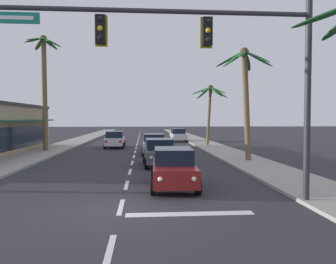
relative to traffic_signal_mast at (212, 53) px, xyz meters
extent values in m
plane|color=#2D2D33|center=(-3.08, -0.37, -5.18)|extent=(220.00, 220.00, 0.00)
cube|color=#9E998E|center=(4.72, 19.63, -5.11)|extent=(3.20, 110.00, 0.14)
cube|color=#9E998E|center=(-10.88, 19.63, -5.11)|extent=(3.20, 110.00, 0.14)
cube|color=silver|center=(-3.08, -3.67, -5.17)|extent=(0.16, 2.00, 0.01)
cube|color=silver|center=(-3.08, 0.01, -5.17)|extent=(0.16, 2.00, 0.01)
cube|color=silver|center=(-3.08, 3.68, -5.17)|extent=(0.16, 2.00, 0.01)
cube|color=silver|center=(-3.08, 7.36, -5.17)|extent=(0.16, 2.00, 0.01)
cube|color=silver|center=(-3.08, 11.03, -5.17)|extent=(0.16, 2.00, 0.01)
cube|color=silver|center=(-3.08, 14.71, -5.17)|extent=(0.16, 2.00, 0.01)
cube|color=silver|center=(-3.08, 18.39, -5.17)|extent=(0.16, 2.00, 0.01)
cube|color=silver|center=(-3.08, 22.06, -5.17)|extent=(0.16, 2.00, 0.01)
cube|color=silver|center=(-3.08, 25.74, -5.17)|extent=(0.16, 2.00, 0.01)
cube|color=silver|center=(-3.08, 29.41, -5.17)|extent=(0.16, 2.00, 0.01)
cube|color=silver|center=(-3.08, 33.09, -5.17)|extent=(0.16, 2.00, 0.01)
cube|color=silver|center=(-3.08, 36.77, -5.17)|extent=(0.16, 2.00, 0.01)
cube|color=silver|center=(-3.08, 40.44, -5.17)|extent=(0.16, 2.00, 0.01)
cube|color=silver|center=(-3.08, 44.12, -5.17)|extent=(0.16, 2.00, 0.01)
cube|color=silver|center=(-3.08, 47.79, -5.17)|extent=(0.16, 2.00, 0.01)
cube|color=silver|center=(-3.08, 51.47, -5.17)|extent=(0.16, 2.00, 0.01)
cube|color=silver|center=(-3.08, 55.15, -5.17)|extent=(0.16, 2.00, 0.01)
cube|color=silver|center=(-3.08, 58.82, -5.17)|extent=(0.16, 2.00, 0.01)
cube|color=silver|center=(-3.08, 62.50, -5.17)|extent=(0.16, 2.00, 0.01)
cube|color=silver|center=(-3.08, 66.17, -5.17)|extent=(0.16, 2.00, 0.01)
cube|color=silver|center=(-0.88, -0.97, -5.17)|extent=(4.00, 0.44, 0.01)
cylinder|color=#2D2D33|center=(3.34, 0.00, -1.63)|extent=(0.22, 0.22, 7.09)
cylinder|color=#2D2D33|center=(-1.95, 0.00, 1.34)|extent=(10.58, 0.16, 0.16)
cube|color=black|center=(-0.18, -0.02, 0.70)|extent=(0.32, 0.26, 0.92)
sphere|color=black|center=(-0.18, -0.16, 1.00)|extent=(0.17, 0.17, 0.17)
sphere|color=yellow|center=(-0.18, -0.16, 0.70)|extent=(0.17, 0.17, 0.17)
sphere|color=black|center=(-0.18, -0.16, 0.40)|extent=(0.17, 0.17, 0.17)
cube|color=yellow|center=(-0.18, 0.15, 0.70)|extent=(0.42, 0.03, 1.04)
cube|color=black|center=(-3.71, -0.02, 0.70)|extent=(0.32, 0.26, 0.92)
sphere|color=black|center=(-3.71, -0.16, 1.00)|extent=(0.17, 0.17, 0.17)
sphere|color=yellow|center=(-3.71, -0.16, 0.70)|extent=(0.17, 0.17, 0.17)
sphere|color=black|center=(-3.71, -0.16, 0.40)|extent=(0.17, 0.17, 0.17)
cube|color=yellow|center=(-3.71, 0.15, 0.70)|extent=(0.42, 0.03, 1.04)
cube|color=#147A6B|center=(-6.60, 0.00, 1.02)|extent=(1.91, 0.05, 0.36)
cube|color=white|center=(-6.60, -0.02, 1.02)|extent=(1.53, 0.01, 0.12)
cube|color=maroon|center=(-1.04, 3.00, -4.50)|extent=(1.89, 4.35, 0.72)
cube|color=black|center=(-1.04, 3.15, -3.82)|extent=(1.67, 2.25, 0.64)
cylinder|color=black|center=(-0.22, 1.56, -4.86)|extent=(0.24, 0.65, 0.64)
cylinder|color=black|center=(-1.95, 1.61, -4.86)|extent=(0.24, 0.65, 0.64)
cylinder|color=black|center=(-0.13, 4.39, -4.86)|extent=(0.24, 0.65, 0.64)
cylinder|color=black|center=(-1.86, 4.45, -4.86)|extent=(0.24, 0.65, 0.64)
sphere|color=#F9EFC6|center=(-0.49, 0.81, -4.42)|extent=(0.18, 0.18, 0.18)
sphere|color=#F9EFC6|center=(-1.73, 0.85, -4.42)|extent=(0.18, 0.18, 0.18)
cube|color=red|center=(-0.31, 5.14, -4.40)|extent=(0.24, 0.07, 0.20)
cube|color=red|center=(-1.63, 5.18, -4.40)|extent=(0.24, 0.07, 0.20)
cube|color=#4C515B|center=(-1.36, 9.66, -4.50)|extent=(1.91, 4.36, 0.72)
cube|color=black|center=(-1.36, 9.81, -3.82)|extent=(1.68, 2.26, 0.64)
cylinder|color=black|center=(-0.44, 8.27, -4.86)|extent=(0.24, 0.65, 0.64)
cylinder|color=black|center=(-2.17, 8.21, -4.86)|extent=(0.24, 0.65, 0.64)
cylinder|color=black|center=(-0.54, 11.11, -4.86)|extent=(0.24, 0.65, 0.64)
cylinder|color=black|center=(-2.27, 11.05, -4.86)|extent=(0.24, 0.65, 0.64)
sphere|color=#F9EFC6|center=(-0.66, 7.51, -4.42)|extent=(0.18, 0.18, 0.18)
sphere|color=#F9EFC6|center=(-1.90, 7.47, -4.42)|extent=(0.18, 0.18, 0.18)
cube|color=red|center=(-0.77, 11.84, -4.40)|extent=(0.24, 0.07, 0.20)
cube|color=red|center=(-2.09, 11.79, -4.40)|extent=(0.24, 0.07, 0.20)
cube|color=silver|center=(-1.47, 16.32, -4.50)|extent=(1.84, 4.33, 0.72)
cube|color=black|center=(-1.46, 16.47, -3.82)|extent=(1.64, 2.23, 0.64)
cylinder|color=black|center=(-0.63, 14.88, -4.86)|extent=(0.23, 0.64, 0.64)
cylinder|color=black|center=(-2.36, 14.91, -4.86)|extent=(0.23, 0.64, 0.64)
cylinder|color=black|center=(-0.58, 17.72, -4.86)|extent=(0.23, 0.64, 0.64)
cylinder|color=black|center=(-2.30, 17.75, -4.86)|extent=(0.23, 0.64, 0.64)
sphere|color=#F9EFC6|center=(-0.89, 14.13, -4.42)|extent=(0.18, 0.18, 0.18)
sphere|color=#F9EFC6|center=(-2.13, 14.16, -4.42)|extent=(0.18, 0.18, 0.18)
cube|color=red|center=(-0.76, 18.46, -4.40)|extent=(0.24, 0.06, 0.20)
cube|color=red|center=(-2.08, 18.49, -4.40)|extent=(0.24, 0.06, 0.20)
cube|color=silver|center=(-5.22, 22.61, -4.50)|extent=(1.81, 4.32, 0.72)
cube|color=black|center=(-5.22, 22.46, -3.82)|extent=(1.63, 2.22, 0.64)
cylinder|color=black|center=(-6.10, 24.01, -4.86)|extent=(0.23, 0.64, 0.64)
cylinder|color=black|center=(-4.38, 24.03, -4.86)|extent=(0.23, 0.64, 0.64)
cylinder|color=black|center=(-6.07, 21.18, -4.86)|extent=(0.23, 0.64, 0.64)
cylinder|color=black|center=(-4.34, 21.20, -4.86)|extent=(0.23, 0.64, 0.64)
sphere|color=#B2B2AD|center=(-5.87, 24.77, -4.42)|extent=(0.18, 0.18, 0.18)
sphere|color=#B2B2AD|center=(-4.63, 24.78, -4.42)|extent=(0.18, 0.18, 0.18)
cube|color=red|center=(-5.86, 20.44, -4.40)|extent=(0.24, 0.06, 0.20)
cube|color=red|center=(-4.54, 20.45, -4.40)|extent=(0.24, 0.06, 0.20)
cube|color=silver|center=(2.10, 30.87, -4.50)|extent=(1.88, 4.35, 0.72)
cube|color=black|center=(2.10, 31.02, -3.82)|extent=(1.66, 2.24, 0.64)
cylinder|color=black|center=(3.00, 29.47, -4.86)|extent=(0.24, 0.65, 0.64)
cylinder|color=black|center=(1.28, 29.43, -4.86)|extent=(0.24, 0.65, 0.64)
cylinder|color=black|center=(2.92, 32.31, -4.86)|extent=(0.24, 0.65, 0.64)
cylinder|color=black|center=(1.20, 32.26, -4.86)|extent=(0.24, 0.65, 0.64)
sphere|color=#B2B2AD|center=(2.78, 28.72, -4.42)|extent=(0.18, 0.18, 0.18)
sphere|color=#B2B2AD|center=(1.54, 28.68, -4.42)|extent=(0.18, 0.18, 0.18)
cube|color=red|center=(2.70, 33.05, -4.40)|extent=(0.24, 0.07, 0.20)
cube|color=red|center=(1.38, 33.01, -4.40)|extent=(0.24, 0.07, 0.20)
cylinder|color=brown|center=(-11.03, 18.85, -0.22)|extent=(0.50, 0.44, 9.93)
ellipsoid|color=#2D702D|center=(-10.32, 19.00, 4.49)|extent=(1.61, 0.69, 0.84)
ellipsoid|color=#2D702D|center=(-10.60, 19.42, 4.45)|extent=(1.27, 1.44, 0.92)
ellipsoid|color=#2D702D|center=(-10.87, 19.63, 4.61)|extent=(0.78, 1.69, 0.59)
ellipsoid|color=#2D702D|center=(-11.56, 19.35, 4.40)|extent=(1.33, 1.33, 1.00)
ellipsoid|color=#2D702D|center=(-11.86, 18.80, 4.63)|extent=(1.67, 0.51, 0.57)
ellipsoid|color=#2D702D|center=(-11.61, 18.27, 4.61)|extent=(1.42, 1.46, 0.61)
ellipsoid|color=#2D702D|center=(-10.96, 18.06, 4.62)|extent=(0.60, 1.68, 0.59)
ellipsoid|color=#2D702D|center=(-10.66, 18.19, 4.55)|extent=(1.18, 1.58, 0.73)
sphere|color=#4C4223|center=(-11.06, 18.85, 4.79)|extent=(0.60, 0.60, 0.60)
ellipsoid|color=#1E5123|center=(3.30, -1.49, 0.93)|extent=(2.24, 1.60, 0.75)
cylinder|color=brown|center=(4.64, 10.87, -1.48)|extent=(0.75, 0.38, 7.41)
ellipsoid|color=#236028|center=(5.36, 10.64, 1.77)|extent=(1.97, 0.87, 1.21)
ellipsoid|color=#236028|center=(4.90, 11.69, 1.77)|extent=(1.27, 1.89, 1.21)
ellipsoid|color=#236028|center=(4.13, 11.87, 2.05)|extent=(1.04, 2.15, 0.67)
ellipsoid|color=#236028|center=(3.57, 11.29, 1.84)|extent=(1.98, 1.21, 1.07)
ellipsoid|color=#236028|center=(3.64, 10.49, 1.72)|extent=(1.87, 1.16, 1.31)
ellipsoid|color=#236028|center=(4.01, 9.96, 1.95)|extent=(1.26, 2.05, 0.86)
ellipsoid|color=#236028|center=(5.06, 10.13, 1.82)|extent=(1.57, 1.79, 1.11)
sphere|color=#4C4223|center=(4.45, 10.87, 2.27)|extent=(0.60, 0.60, 0.60)
cylinder|color=brown|center=(4.66, 23.85, -2.07)|extent=(0.62, 0.29, 6.23)
ellipsoid|color=#2D702D|center=(5.76, 23.85, 0.55)|extent=(1.95, 0.41, 1.30)
ellipsoid|color=#2D702D|center=(5.63, 24.45, 0.68)|extent=(1.90, 1.55, 1.05)
ellipsoid|color=#2D702D|center=(5.04, 24.88, 0.79)|extent=(0.83, 2.18, 0.83)
ellipsoid|color=#2D702D|center=(4.21, 24.56, 0.55)|extent=(1.58, 1.74, 1.29)
ellipsoid|color=#2D702D|center=(3.79, 23.88, 0.75)|extent=(2.12, 0.45, 0.92)
ellipsoid|color=#2D702D|center=(4.17, 23.04, 0.78)|extent=(1.65, 1.92, 0.84)
ellipsoid|color=#2D702D|center=(5.00, 22.86, 0.69)|extent=(0.75, 2.12, 1.03)
ellipsoid|color=#2D702D|center=(5.44, 23.03, 0.74)|extent=(1.58, 1.94, 0.93)
sphere|color=#4C4223|center=(4.83, 23.85, 1.09)|extent=(0.60, 0.60, 0.60)
cube|color=#195B3D|center=(-12.16, 15.73, -2.37)|extent=(1.00, 16.54, 0.12)
cube|color=black|center=(-12.59, 15.73, -3.78)|extent=(0.06, 15.57, 1.80)
camera|label=1|loc=(-2.31, -11.02, -2.21)|focal=35.23mm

